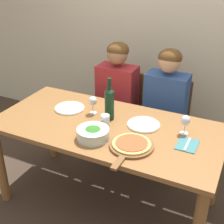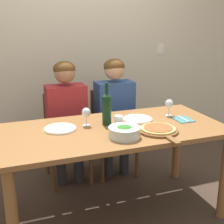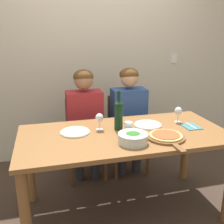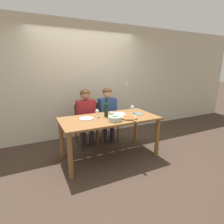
% 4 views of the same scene
% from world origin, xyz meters
% --- Properties ---
extents(ground_plane, '(40.00, 40.00, 0.00)m').
position_xyz_m(ground_plane, '(0.00, 0.00, 0.00)').
color(ground_plane, '#3D2D23').
extents(back_wall, '(10.00, 0.06, 2.70)m').
position_xyz_m(back_wall, '(0.00, 1.31, 1.35)').
color(back_wall, beige).
rests_on(back_wall, ground).
extents(dining_table, '(1.78, 0.86, 0.77)m').
position_xyz_m(dining_table, '(0.00, 0.00, 0.66)').
color(dining_table, brown).
rests_on(dining_table, ground).
extents(chair_left, '(0.42, 0.42, 0.88)m').
position_xyz_m(chair_left, '(-0.23, 0.78, 0.49)').
color(chair_left, brown).
rests_on(chair_left, ground).
extents(chair_right, '(0.42, 0.42, 0.88)m').
position_xyz_m(chair_right, '(0.27, 0.78, 0.49)').
color(chair_right, brown).
rests_on(chair_right, ground).
extents(person_woman, '(0.47, 0.51, 1.23)m').
position_xyz_m(person_woman, '(-0.23, 0.68, 0.74)').
color(person_woman, '#28282D').
rests_on(person_woman, ground).
extents(person_man, '(0.47, 0.51, 1.23)m').
position_xyz_m(person_man, '(0.27, 0.68, 0.74)').
color(person_man, '#28282D').
rests_on(person_man, ground).
extents(wine_bottle, '(0.08, 0.08, 0.35)m').
position_xyz_m(wine_bottle, '(-0.02, 0.10, 0.91)').
color(wine_bottle, black).
rests_on(wine_bottle, dining_table).
extents(broccoli_bowl, '(0.24, 0.24, 0.09)m').
position_xyz_m(broccoli_bowl, '(0.00, -0.22, 0.81)').
color(broccoli_bowl, silver).
rests_on(broccoli_bowl, dining_table).
extents(dinner_plate_left, '(0.25, 0.25, 0.02)m').
position_xyz_m(dinner_plate_left, '(-0.41, 0.11, 0.78)').
color(dinner_plate_left, silver).
rests_on(dinner_plate_left, dining_table).
extents(dinner_plate_right, '(0.25, 0.25, 0.02)m').
position_xyz_m(dinner_plate_right, '(0.26, 0.12, 0.78)').
color(dinner_plate_right, silver).
rests_on(dinner_plate_right, dining_table).
extents(pizza_on_board, '(0.31, 0.45, 0.04)m').
position_xyz_m(pizza_on_board, '(0.29, -0.20, 0.79)').
color(pizza_on_board, brown).
rests_on(pizza_on_board, dining_table).
extents(wine_glass_left, '(0.07, 0.07, 0.15)m').
position_xyz_m(wine_glass_left, '(-0.19, 0.13, 0.88)').
color(wine_glass_left, silver).
rests_on(wine_glass_left, dining_table).
extents(wine_glass_right, '(0.07, 0.07, 0.15)m').
position_xyz_m(wine_glass_right, '(0.57, 0.13, 0.88)').
color(wine_glass_right, silver).
rests_on(wine_glass_right, dining_table).
extents(water_tumbler, '(0.07, 0.07, 0.12)m').
position_xyz_m(water_tumbler, '(0.02, -0.06, 0.83)').
color(water_tumbler, silver).
rests_on(water_tumbler, dining_table).
extents(fork_on_napkin, '(0.14, 0.18, 0.01)m').
position_xyz_m(fork_on_napkin, '(0.63, -0.01, 0.78)').
color(fork_on_napkin, '#387075').
rests_on(fork_on_napkin, dining_table).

